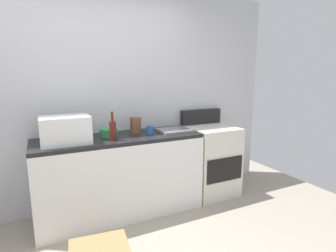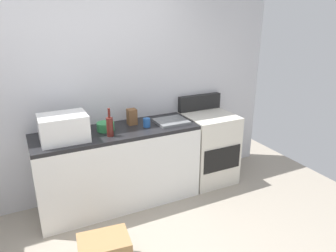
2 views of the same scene
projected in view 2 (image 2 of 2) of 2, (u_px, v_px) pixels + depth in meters
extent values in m
cube|color=silver|center=(79.00, 90.00, 3.49)|extent=(5.00, 0.10, 2.60)
cube|color=white|center=(119.00, 168.00, 3.62)|extent=(1.80, 0.60, 0.86)
cube|color=black|center=(117.00, 132.00, 3.46)|extent=(1.80, 0.60, 0.04)
cube|color=silver|center=(209.00, 148.00, 4.12)|extent=(0.60, 0.60, 0.90)
cube|color=black|center=(222.00, 159.00, 3.87)|extent=(0.52, 0.02, 0.30)
cube|color=black|center=(199.00, 102.00, 4.15)|extent=(0.60, 0.08, 0.20)
cube|color=white|center=(64.00, 128.00, 3.13)|extent=(0.46, 0.34, 0.27)
cube|color=slate|center=(171.00, 121.00, 3.69)|extent=(0.36, 0.32, 0.03)
cylinder|color=#591E19|center=(110.00, 127.00, 3.26)|extent=(0.07, 0.07, 0.20)
cylinder|color=#591E19|center=(109.00, 113.00, 3.21)|extent=(0.03, 0.03, 0.10)
cylinder|color=#2659A5|center=(147.00, 123.00, 3.54)|extent=(0.08, 0.08, 0.10)
cube|color=brown|center=(132.00, 117.00, 3.61)|extent=(0.10, 0.10, 0.18)
cylinder|color=#338C4C|center=(106.00, 127.00, 3.43)|extent=(0.19, 0.19, 0.09)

